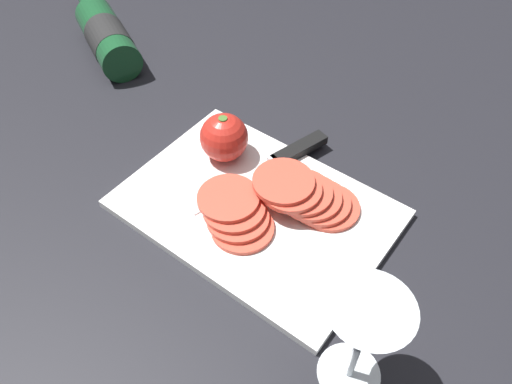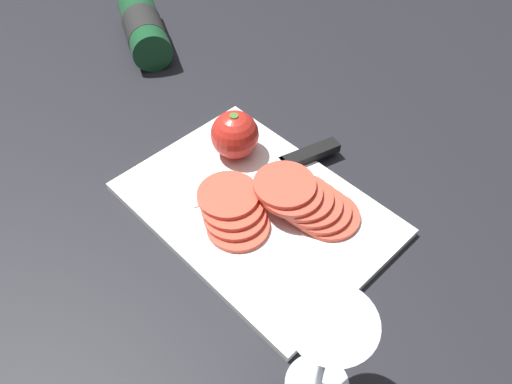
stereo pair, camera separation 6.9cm
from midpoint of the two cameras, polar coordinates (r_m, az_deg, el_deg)
ground_plane at (r=0.74m, az=3.79°, el=-0.47°), size 3.00×3.00×0.00m
cutting_board at (r=0.72m, az=2.75°, el=-2.07°), size 0.37×0.26×0.01m
wine_bottle at (r=1.06m, az=-10.94°, el=18.19°), size 0.31×0.19×0.08m
wine_glass at (r=0.51m, az=12.15°, el=-16.92°), size 0.09×0.09×0.15m
whole_tomato at (r=0.76m, az=0.16°, el=6.44°), size 0.07×0.07×0.08m
knife at (r=0.77m, az=7.41°, el=3.55°), size 0.09×0.25×0.01m
tomato_slice_stack_near at (r=0.69m, az=0.22°, el=-2.27°), size 0.12×0.10×0.03m
tomato_slice_stack_far at (r=0.70m, az=8.61°, el=-1.12°), size 0.15×0.11×0.04m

